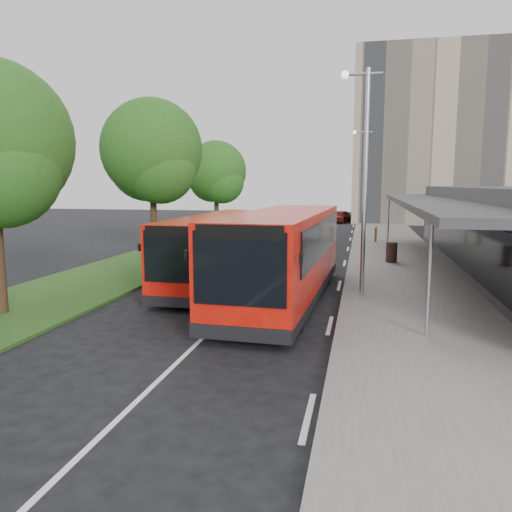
{
  "coord_description": "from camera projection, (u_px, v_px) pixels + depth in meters",
  "views": [
    {
      "loc": [
        4.15,
        -16.46,
        4.15
      ],
      "look_at": [
        0.32,
        1.48,
        1.5
      ],
      "focal_mm": 35.0,
      "sensor_mm": 36.0,
      "label": 1
    }
  ],
  "objects": [
    {
      "name": "bus_second",
      "position": [
        221.0,
        249.0,
        20.73
      ],
      "size": [
        2.75,
        10.15,
        2.86
      ],
      "rotation": [
        0.0,
        0.0,
        -0.01
      ],
      "color": "red",
      "rests_on": "ground"
    },
    {
      "name": "tree_far",
      "position": [
        216.0,
        175.0,
        38.52
      ],
      "size": [
        4.65,
        4.65,
        7.47
      ],
      "color": "#322314",
      "rests_on": "ground"
    },
    {
      "name": "bus_main",
      "position": [
        284.0,
        255.0,
        17.7
      ],
      "size": [
        3.33,
        11.39,
        3.19
      ],
      "rotation": [
        0.0,
        0.0,
        -0.04
      ],
      "color": "red",
      "rests_on": "ground"
    },
    {
      "name": "car_far",
      "position": [
        320.0,
        213.0,
        60.13
      ],
      "size": [
        1.91,
        4.07,
        1.29
      ],
      "primitive_type": "imported",
      "rotation": [
        0.0,
        0.0,
        -0.14
      ],
      "color": "navy",
      "rests_on": "ground"
    },
    {
      "name": "office_block",
      "position": [
        458.0,
        139.0,
        53.85
      ],
      "size": [
        22.0,
        12.0,
        18.0
      ],
      "primitive_type": "cube",
      "color": "tan",
      "rests_on": "ground"
    },
    {
      "name": "car_near",
      "position": [
        340.0,
        216.0,
        54.02
      ],
      "size": [
        2.6,
        4.25,
        1.35
      ],
      "primitive_type": "imported",
      "rotation": [
        0.0,
        0.0,
        -0.27
      ],
      "color": "#5D120D",
      "rests_on": "ground"
    },
    {
      "name": "bollard",
      "position": [
        376.0,
        235.0,
        34.58
      ],
      "size": [
        0.17,
        0.17,
        1.05
      ],
      "primitive_type": "cylinder",
      "rotation": [
        0.0,
        0.0,
        0.0
      ],
      "color": "#E1AF0B",
      "rests_on": "pavement"
    },
    {
      "name": "kerb_dashes",
      "position": [
        349.0,
        243.0,
        35.09
      ],
      "size": [
        0.12,
        56.0,
        0.01
      ],
      "color": "silver",
      "rests_on": "ground"
    },
    {
      "name": "lane_centre_line",
      "position": [
        295.0,
        249.0,
        31.9
      ],
      "size": [
        0.12,
        70.0,
        0.01
      ],
      "primitive_type": "cube",
      "color": "silver",
      "rests_on": "ground"
    },
    {
      "name": "lamp_post_far",
      "position": [
        363.0,
        176.0,
        37.15
      ],
      "size": [
        1.44,
        0.28,
        8.0
      ],
      "color": "#9CA0A4",
      "rests_on": "pavement"
    },
    {
      "name": "grass_verge",
      "position": [
        213.0,
        238.0,
        38.18
      ],
      "size": [
        5.0,
        80.0,
        0.1
      ],
      "primitive_type": "cube",
      "color": "#1D4416",
      "rests_on": "ground"
    },
    {
      "name": "lamp_post_near",
      "position": [
        363.0,
        168.0,
        17.79
      ],
      "size": [
        1.44,
        0.28,
        8.0
      ],
      "color": "#9CA0A4",
      "rests_on": "pavement"
    },
    {
      "name": "tree_mid",
      "position": [
        152.0,
        157.0,
        26.79
      ],
      "size": [
        5.41,
        5.41,
        8.7
      ],
      "color": "#322314",
      "rests_on": "ground"
    },
    {
      "name": "pavement",
      "position": [
        388.0,
        242.0,
        35.49
      ],
      "size": [
        5.0,
        80.0,
        0.15
      ],
      "primitive_type": "cube",
      "color": "slate",
      "rests_on": "ground"
    },
    {
      "name": "litter_bin",
      "position": [
        392.0,
        252.0,
        25.69
      ],
      "size": [
        0.65,
        0.65,
        1.03
      ],
      "primitive_type": "cylinder",
      "rotation": [
        0.0,
        0.0,
        -0.15
      ],
      "color": "#311C14",
      "rests_on": "pavement"
    },
    {
      "name": "ground",
      "position": [
        238.0,
        304.0,
        17.38
      ],
      "size": [
        120.0,
        120.0,
        0.0
      ],
      "primitive_type": "plane",
      "color": "black",
      "rests_on": "ground"
    }
  ]
}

